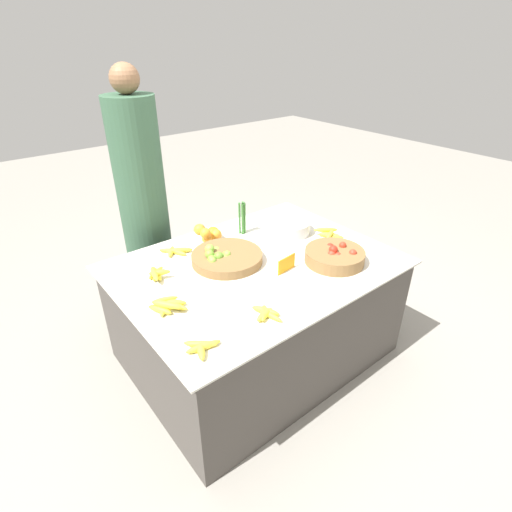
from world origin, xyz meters
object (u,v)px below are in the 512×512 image
Objects in this scene: metal_bowl at (289,227)px; vendor_person at (144,210)px; tomato_basket at (335,256)px; price_sign at (286,264)px; lime_bowl at (226,257)px.

vendor_person is (-0.69, 0.70, 0.07)m from metal_bowl.
vendor_person is at bearing 118.81° from tomato_basket.
vendor_person reaches higher than price_sign.
lime_bowl is 0.24× the size of vendor_person.
price_sign is at bearing -71.76° from vendor_person.
vendor_person reaches higher than metal_bowl.
tomato_basket is 0.20× the size of vendor_person.
metal_bowl is at bearing -45.36° from vendor_person.
vendor_person is (-0.64, 1.16, 0.07)m from tomato_basket.
lime_bowl is at bearing -173.93° from metal_bowl.
metal_bowl is 0.49m from price_sign.
metal_bowl is at bearing 83.04° from tomato_basket.
price_sign is at bearing -134.11° from metal_bowl.
metal_bowl is (0.55, 0.06, 0.01)m from lime_bowl.
vendor_person is at bearing 134.64° from metal_bowl.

